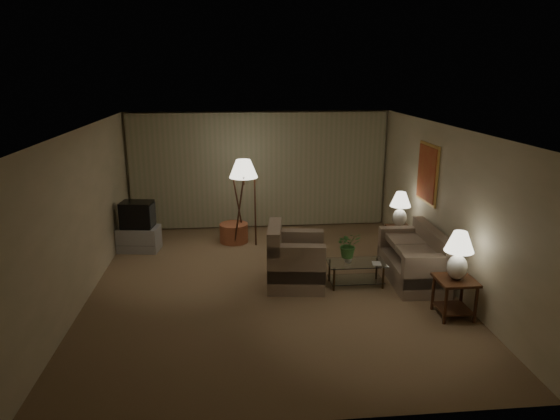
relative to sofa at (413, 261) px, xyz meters
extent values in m
plane|color=#836648|center=(-2.50, 0.01, -0.37)|extent=(7.00, 7.00, 0.00)
cube|color=beige|center=(-2.50, 3.51, 0.98)|extent=(6.00, 0.04, 2.70)
cube|color=beige|center=(-5.50, 0.01, 0.98)|extent=(0.04, 7.00, 2.70)
cube|color=beige|center=(0.50, 0.01, 0.98)|extent=(0.04, 7.00, 2.70)
cube|color=white|center=(-2.50, 0.01, 2.33)|extent=(6.00, 7.00, 0.04)
cube|color=#B6AF8D|center=(-2.50, 3.43, 0.98)|extent=(5.85, 0.12, 2.65)
cube|color=gold|center=(0.48, 0.81, 1.38)|extent=(0.03, 0.90, 1.10)
cube|color=#AC301F|center=(0.45, 0.81, 1.38)|extent=(0.02, 0.80, 1.00)
cube|color=gray|center=(0.00, 0.00, -0.18)|extent=(1.72, 0.95, 0.39)
cube|color=gray|center=(-2.06, 0.01, -0.15)|extent=(1.24, 1.20, 0.44)
cube|color=#33170D|center=(0.15, -1.35, 0.21)|extent=(0.56, 0.56, 0.04)
cube|color=#33170D|center=(0.15, -1.35, -0.25)|extent=(0.47, 0.47, 0.02)
cylinder|color=#33170D|center=(-0.08, -1.58, -0.09)|extent=(0.05, 0.05, 0.56)
cylinder|color=#33170D|center=(-0.08, -1.12, -0.09)|extent=(0.05, 0.05, 0.56)
cylinder|color=#33170D|center=(0.38, -1.58, -0.09)|extent=(0.05, 0.05, 0.56)
cylinder|color=#33170D|center=(0.38, -1.12, -0.09)|extent=(0.05, 0.05, 0.56)
cube|color=#33170D|center=(0.15, 1.25, 0.21)|extent=(0.45, 0.38, 0.04)
cube|color=#33170D|center=(0.15, 1.25, -0.25)|extent=(0.38, 0.32, 0.02)
cylinder|color=#33170D|center=(-0.02, 1.11, -0.09)|extent=(0.05, 0.05, 0.56)
cylinder|color=#33170D|center=(-0.02, 1.39, -0.09)|extent=(0.05, 0.05, 0.56)
cylinder|color=#33170D|center=(0.32, 1.11, -0.09)|extent=(0.05, 0.05, 0.56)
cylinder|color=#33170D|center=(0.32, 1.39, -0.09)|extent=(0.05, 0.05, 0.56)
ellipsoid|color=white|center=(0.15, -1.35, 0.42)|extent=(0.30, 0.30, 0.37)
cylinder|color=white|center=(0.15, -1.35, 0.65)|extent=(0.03, 0.03, 0.09)
cone|color=white|center=(0.15, -1.35, 0.82)|extent=(0.43, 0.43, 0.30)
ellipsoid|color=white|center=(0.15, 1.25, 0.41)|extent=(0.28, 0.28, 0.35)
cylinder|color=white|center=(0.15, 1.25, 0.63)|extent=(0.03, 0.03, 0.08)
cone|color=white|center=(0.15, 1.25, 0.79)|extent=(0.41, 0.41, 0.28)
cube|color=silver|center=(-1.04, -0.10, 0.04)|extent=(0.98, 0.54, 0.02)
cube|color=silver|center=(-1.04, -0.10, -0.27)|extent=(0.92, 0.47, 0.01)
cylinder|color=#3C2C18|center=(-1.46, -0.30, -0.17)|extent=(0.04, 0.04, 0.40)
cylinder|color=#3C2C18|center=(-1.46, 0.10, -0.17)|extent=(0.04, 0.04, 0.40)
cylinder|color=#3C2C18|center=(-0.61, -0.30, -0.17)|extent=(0.04, 0.04, 0.40)
cylinder|color=#3C2C18|center=(-0.61, 0.10, -0.17)|extent=(0.04, 0.04, 0.40)
cube|color=#9C9C9F|center=(-5.05, 2.02, -0.12)|extent=(0.94, 0.72, 0.50)
cube|color=black|center=(-5.05, 2.02, 0.40)|extent=(0.74, 0.61, 0.53)
cylinder|color=#33170D|center=(-2.88, 2.23, 1.05)|extent=(0.04, 0.04, 0.26)
cone|color=white|center=(-2.88, 2.23, 1.26)|extent=(0.59, 0.59, 0.37)
cylinder|color=#984B33|center=(-3.11, 2.37, -0.17)|extent=(0.68, 0.68, 0.41)
imported|color=silver|center=(-1.19, -0.10, 0.12)|extent=(0.18, 0.18, 0.15)
imported|color=#407E38|center=(-1.19, -0.10, 0.42)|extent=(0.45, 0.40, 0.45)
imported|color=olive|center=(-0.79, -0.20, 0.05)|extent=(0.18, 0.22, 0.02)
camera|label=1|loc=(-3.10, -7.90, 3.20)|focal=32.00mm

